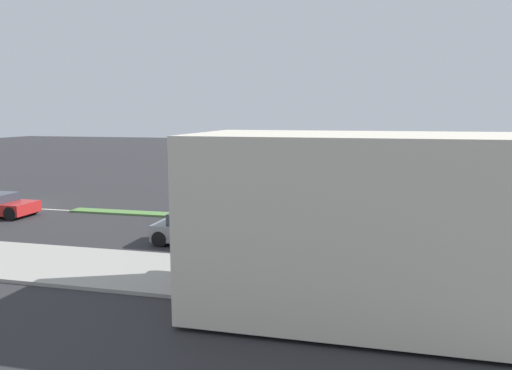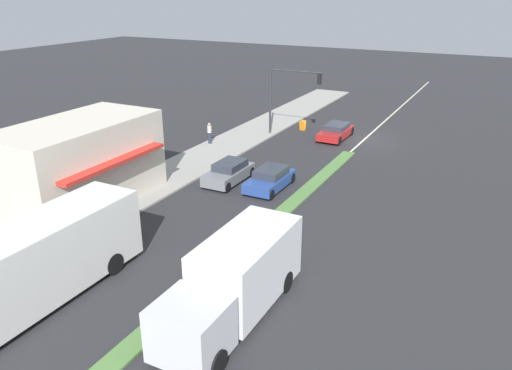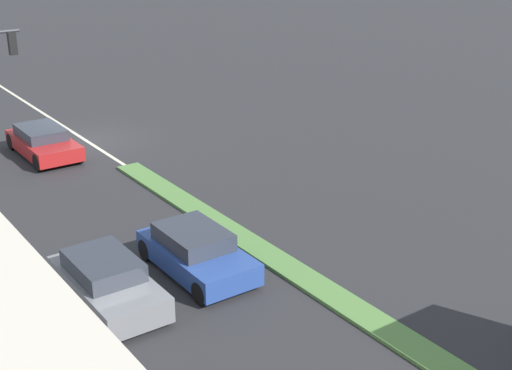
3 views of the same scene
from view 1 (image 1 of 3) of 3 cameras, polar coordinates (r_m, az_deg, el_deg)
ground_plane at (r=24.47m, az=8.41°, el=-4.45°), size 160.00×160.00×0.00m
sidewalk_right at (r=15.78m, az=6.98°, el=-11.30°), size 4.00×73.00×0.12m
lane_marking_center at (r=31.67m, az=-26.06°, el=-2.32°), size 0.16×60.00×0.01m
building_corner_store at (r=13.46m, az=12.91°, el=-4.26°), size 5.40×9.26×4.67m
delivery_truck at (r=26.69m, az=24.11°, el=-0.82°), size 2.44×7.50×2.87m
suv_grey at (r=20.57m, az=-6.25°, el=-5.02°), size 1.78×3.92×1.31m
coupe_blue at (r=23.22m, az=-4.35°, el=-3.52°), size 1.86×3.91×1.27m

